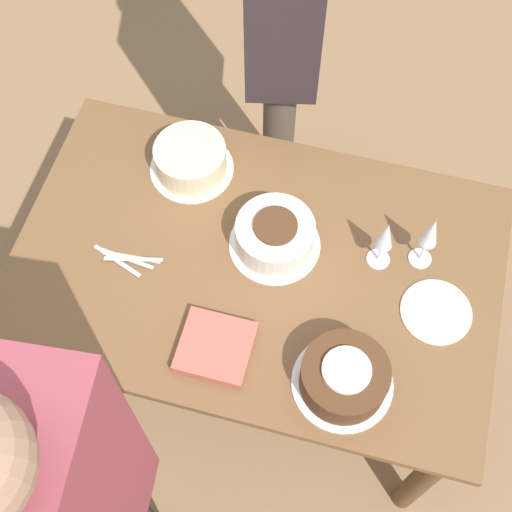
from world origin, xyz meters
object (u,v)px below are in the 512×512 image
Objects in this scene: cake_front_chocolate at (344,377)px; wine_glass_far at (431,234)px; person_watching at (284,5)px; cake_back_decorated at (191,160)px; wine_glass_near at (385,237)px; cake_center_white at (275,236)px.

cake_front_chocolate is 1.25× the size of wine_glass_far.
cake_front_chocolate is 1.11m from person_watching.
wine_glass_far is (0.73, -0.13, 0.10)m from cake_back_decorated.
cake_back_decorated is 0.15× the size of person_watching.
cake_front_chocolate is 0.40m from wine_glass_near.
wine_glass_far is (0.12, 0.03, 0.02)m from wine_glass_near.
cake_front_chocolate is at bearing 9.61° from person_watching.
cake_center_white is at bearing -174.35° from wine_glass_near.
wine_glass_far reaches higher than cake_center_white.
cake_center_white is 0.45m from cake_front_chocolate.
wine_glass_far is at bearing 15.95° from wine_glass_near.
wine_glass_far is 0.12× the size of person_watching.
cake_center_white is 0.43m from wine_glass_far.
cake_front_chocolate is 0.81m from cake_back_decorated.
wine_glass_far reaches higher than cake_back_decorated.
cake_center_white is 0.37m from cake_back_decorated.
wine_glass_near reaches higher than cake_center_white.
cake_back_decorated is at bearing -34.28° from person_watching.
cake_center_white is 0.31m from wine_glass_near.
cake_front_chocolate is 0.46m from wine_glass_far.
wine_glass_far reaches higher than cake_front_chocolate.
cake_center_white is 0.15× the size of person_watching.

